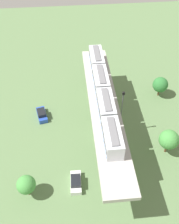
# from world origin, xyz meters

# --- Properties ---
(ground_plane) EXTENTS (120.00, 120.00, 0.00)m
(ground_plane) POSITION_xyz_m (0.00, 0.00, 0.00)
(ground_plane) COLOR #5B7A4C
(viaduct) EXTENTS (5.20, 35.80, 8.00)m
(viaduct) POSITION_xyz_m (0.00, 0.00, 6.22)
(viaduct) COLOR #B7B2AA
(viaduct) RESTS_ON ground
(train) EXTENTS (2.64, 27.45, 3.24)m
(train) POSITION_xyz_m (0.00, -1.80, 9.53)
(train) COLOR silver
(train) RESTS_ON viaduct
(parked_car_blue) EXTENTS (2.64, 4.48, 1.76)m
(parked_car_blue) POSITION_xyz_m (12.28, -6.01, 0.74)
(parked_car_blue) COLOR #284CB7
(parked_car_blue) RESTS_ON ground
(parked_car_white) EXTENTS (1.94, 4.26, 1.76)m
(parked_car_white) POSITION_xyz_m (6.04, 10.66, 0.74)
(parked_car_white) COLOR white
(parked_car_white) RESTS_ON ground
(tree_near_viaduct) EXTENTS (3.45, 3.45, 4.85)m
(tree_near_viaduct) POSITION_xyz_m (-14.27, -10.40, 3.12)
(tree_near_viaduct) COLOR brown
(tree_near_viaduct) RESTS_ON ground
(tree_mid_lot) EXTENTS (3.66, 3.66, 5.43)m
(tree_mid_lot) POSITION_xyz_m (-11.24, 5.35, 3.59)
(tree_mid_lot) COLOR brown
(tree_mid_lot) RESTS_ON ground
(tree_far_corner) EXTENTS (3.10, 3.10, 4.60)m
(tree_far_corner) POSITION_xyz_m (13.96, 11.65, 3.03)
(tree_far_corner) COLOR brown
(tree_far_corner) RESTS_ON ground
(signal_post) EXTENTS (0.44, 0.28, 10.60)m
(signal_post) POSITION_xyz_m (-3.40, -0.44, 5.83)
(signal_post) COLOR #4C4C51
(signal_post) RESTS_ON ground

